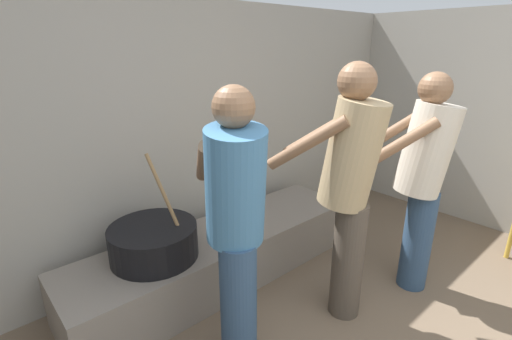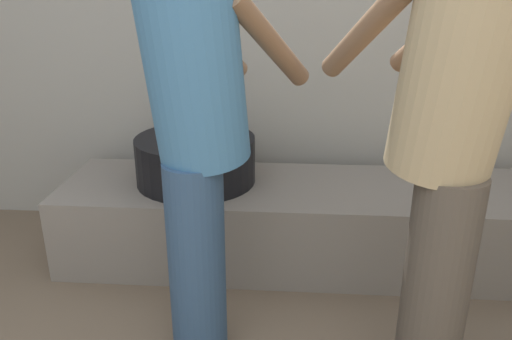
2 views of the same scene
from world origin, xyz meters
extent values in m
cube|color=#9E998E|center=(0.00, 2.70, 1.01)|extent=(5.80, 0.20, 2.02)
cube|color=slate|center=(0.25, 2.18, 0.19)|extent=(2.29, 0.60, 0.39)
cylinder|color=black|center=(-0.26, 2.20, 0.49)|extent=(0.56, 0.56, 0.22)
cylinder|color=#937047|center=(-0.16, 2.20, 0.80)|extent=(0.11, 0.25, 0.51)
cylinder|color=#4C4238|center=(0.64, 1.33, 0.39)|extent=(0.20, 0.20, 0.78)
cylinder|color=tan|center=(0.63, 1.36, 1.10)|extent=(0.43, 0.47, 0.67)
cylinder|color=brown|center=(0.65, 1.63, 1.17)|extent=(0.26, 0.46, 0.36)
cylinder|color=brown|center=(0.41, 1.52, 1.17)|extent=(0.26, 0.46, 0.36)
cylinder|color=navy|center=(-0.13, 1.49, 0.37)|extent=(0.20, 0.20, 0.74)
cylinder|color=teal|center=(-0.12, 1.52, 1.04)|extent=(0.45, 0.48, 0.63)
cylinder|color=brown|center=(0.11, 1.65, 1.10)|extent=(0.28, 0.43, 0.35)
cylinder|color=brown|center=(-0.12, 1.78, 1.10)|extent=(0.28, 0.43, 0.35)
camera|label=1|loc=(-1.14, 0.20, 1.70)|focal=25.63mm
camera|label=2|loc=(0.18, -0.01, 1.30)|focal=35.16mm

